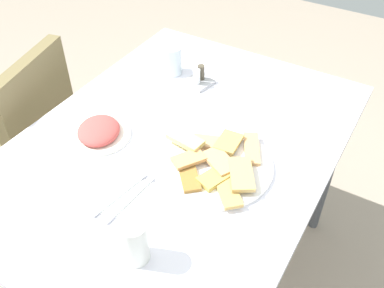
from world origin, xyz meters
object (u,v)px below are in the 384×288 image
Objects in this scene: spoon at (120,194)px; condiment_caddy at (199,79)px; soda_can at (135,242)px; salad_plate_greens at (99,132)px; paper_napkin at (125,197)px; dining_chair at (26,141)px; pide_platter at (216,163)px; fork at (130,199)px; dining_table at (178,160)px; drinking_glass at (172,60)px.

condiment_caddy reaches higher than spoon.
spoon is at bearing 48.98° from soda_can.
salad_plate_greens is 1.01× the size of spoon.
salad_plate_greens is 1.43× the size of paper_napkin.
dining_chair is at bearing 81.62° from spoon.
pide_platter reaches higher than salad_plate_greens.
paper_napkin is at bearing -125.99° from salad_plate_greens.
fork is at bearing 41.47° from soda_can.
condiment_caddy is at bearing 18.50° from dining_table.
dining_chair reaches higher than paper_napkin.
drinking_glass is at bearing -51.44° from dining_chair.
drinking_glass is 0.78× the size of paper_napkin.
fork is at bearing 149.57° from pide_platter.
condiment_caddy is at bearing -96.56° from drinking_glass.
salad_plate_greens is at bearing -95.92° from dining_chair.
dining_chair is 0.97m from soda_can.
condiment_caddy is (0.31, 0.10, 0.10)m from dining_table.
drinking_glass is 0.55× the size of spoon.
dining_chair reaches higher than drinking_glass.
dining_chair reaches higher than dining_table.
soda_can is at bearing -129.47° from salad_plate_greens.
spoon is (0.14, 0.16, -0.06)m from soda_can.
spoon is 1.85× the size of condiment_caddy.
dining_table is at bearing -161.50° from condiment_caddy.
salad_plate_greens is 0.27m from spoon.
soda_can is 0.20m from paper_napkin.
pide_platter reaches higher than fork.
pide_platter reaches higher than spoon.
pide_platter is at bearing -80.08° from salad_plate_greens.
salad_plate_greens is at bearing 163.57° from condiment_caddy.
condiment_caddy is at bearing 18.68° from soda_can.
paper_napkin is at bearing -106.90° from dining_chair.
dining_chair is at bearing 77.42° from fork.
soda_can reaches higher than spoon.
pide_platter is at bearing -33.63° from paper_napkin.
pide_platter is 0.28m from paper_napkin.
salad_plate_greens reaches higher than spoon.
drinking_glass is at bearing 26.49° from fork.
dining_chair is 7.33× the size of soda_can.
dining_chair is 0.77m from spoon.
condiment_caddy is at bearing 36.50° from pide_platter.
drinking_glass is 0.63m from spoon.
drinking_glass reaches higher than spoon.
pide_platter is 1.76× the size of spoon.
soda_can is at bearing -153.32° from drinking_glass.
condiment_caddy is (0.58, 0.09, 0.02)m from spoon.
condiment_caddy is (0.42, -0.12, 0.00)m from salad_plate_greens.
drinking_glass reaches higher than fork.
drinking_glass reaches higher than condiment_caddy.
salad_plate_greens is (-0.07, 0.38, 0.00)m from pide_platter.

